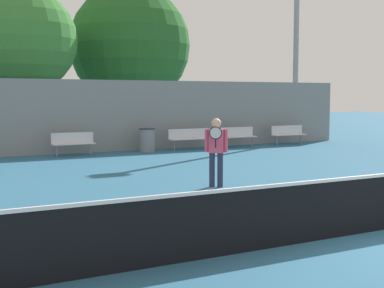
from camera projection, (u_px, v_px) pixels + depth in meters
The scene contains 12 objects.
ground_plane at pixel (365, 233), 8.81m from camera, with size 100.00×100.00×0.00m, color #285B7A.
tennis_net at pixel (365, 204), 8.77m from camera, with size 12.09×0.09×0.96m.
tennis_player at pixel (216, 148), 13.13m from camera, with size 0.54×0.51×1.70m.
bench_courtside_near at pixel (189, 137), 22.37m from camera, with size 1.87×0.40×0.87m.
bench_courtside_far at pixel (73, 141), 20.06m from camera, with size 1.61×0.40×0.87m.
bench_adjacent_court at pixel (238, 135), 23.49m from camera, with size 1.65×0.40×0.87m.
bench_by_gate at pixel (288, 133), 24.77m from camera, with size 1.75×0.40×0.87m.
light_pole_far_right at pixel (296, 22), 25.63m from camera, with size 0.90×0.60×9.90m.
trash_bin at pixel (147, 140), 21.46m from camera, with size 0.66×0.66×0.95m.
back_fence at pixel (96, 116), 21.24m from camera, with size 24.33×0.06×2.89m.
tree_green_tall at pixel (130, 46), 28.25m from camera, with size 6.36×6.36×8.08m.
tree_dark_dense at pixel (25, 40), 23.47m from camera, with size 4.59×4.59×7.00m.
Camera 1 is at (-6.56, -6.31, 2.25)m, focal length 50.00 mm.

